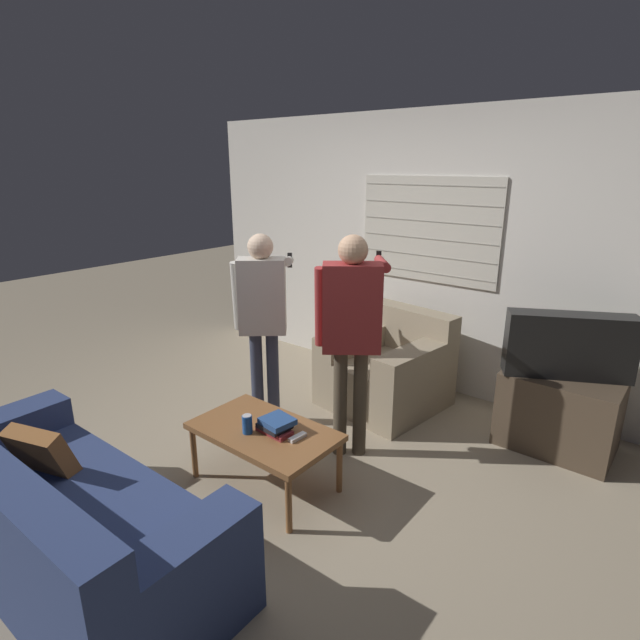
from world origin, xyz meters
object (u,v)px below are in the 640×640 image
at_px(soda_can, 247,424).
at_px(spare_remote, 298,437).
at_px(person_right_standing, 352,321).
at_px(tv, 569,345).
at_px(couch_blue, 63,522).
at_px(person_left_standing, 263,308).
at_px(coffee_table, 264,434).
at_px(book_stack, 276,425).
at_px(armchair_beige, 388,369).

height_order(soda_can, spare_remote, soda_can).
bearing_deg(person_right_standing, soda_can, -145.24).
distance_m(tv, soda_can, 2.35).
distance_m(couch_blue, soda_can, 1.13).
bearing_deg(person_left_standing, person_right_standing, -37.46).
bearing_deg(person_right_standing, couch_blue, -142.05).
bearing_deg(person_left_standing, coffee_table, -86.36).
relative_size(soda_can, spare_remote, 0.95).
height_order(coffee_table, spare_remote, spare_remote).
height_order(coffee_table, book_stack, book_stack).
xyz_separation_m(armchair_beige, spare_remote, (0.26, -1.52, 0.10)).
bearing_deg(armchair_beige, person_left_standing, 63.84).
xyz_separation_m(coffee_table, soda_can, (-0.05, -0.10, 0.10)).
distance_m(person_left_standing, book_stack, 1.07).
bearing_deg(couch_blue, armchair_beige, 82.81).
xyz_separation_m(person_right_standing, spare_remote, (0.05, -0.63, -0.61)).
relative_size(couch_blue, tv, 2.31).
bearing_deg(person_left_standing, armchair_beige, 15.80).
height_order(coffee_table, soda_can, soda_can).
relative_size(tv, soda_can, 6.89).
relative_size(book_stack, soda_can, 1.91).
height_order(couch_blue, tv, tv).
height_order(armchair_beige, coffee_table, armchair_beige).
height_order(couch_blue, person_left_standing, person_left_standing).
relative_size(couch_blue, soda_can, 15.94).
relative_size(coffee_table, book_stack, 3.99).
bearing_deg(spare_remote, person_right_standing, 99.05).
bearing_deg(coffee_table, couch_blue, -103.67).
bearing_deg(couch_blue, coffee_table, 75.10).
bearing_deg(soda_can, coffee_table, 65.32).
relative_size(couch_blue, person_left_standing, 1.27).
relative_size(armchair_beige, coffee_table, 1.07).
relative_size(person_right_standing, book_stack, 6.81).
bearing_deg(couch_blue, person_left_standing, 98.98).
xyz_separation_m(tv, spare_remote, (-1.14, -1.69, -0.40)).
height_order(armchair_beige, spare_remote, armchair_beige).
relative_size(tv, spare_remote, 6.53).
bearing_deg(armchair_beige, tv, -165.74).
xyz_separation_m(tv, person_right_standing, (-1.18, -1.05, 0.21)).
distance_m(coffee_table, person_left_standing, 1.08).
relative_size(couch_blue, book_stack, 8.36).
distance_m(couch_blue, armchair_beige, 2.77).
bearing_deg(couch_blue, tv, 58.84).
distance_m(armchair_beige, person_left_standing, 1.30).
xyz_separation_m(couch_blue, person_right_standing, (0.50, 1.87, 0.74)).
xyz_separation_m(tv, person_left_standing, (-2.01, -1.10, 0.17)).
xyz_separation_m(coffee_table, person_left_standing, (-0.62, 0.63, 0.61)).
bearing_deg(tv, soda_can, 24.39).
xyz_separation_m(tv, soda_can, (-1.44, -1.83, -0.35)).
height_order(couch_blue, book_stack, couch_blue).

